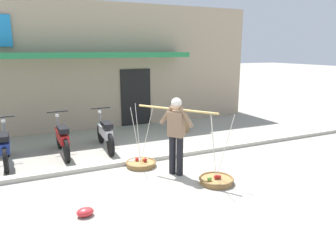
# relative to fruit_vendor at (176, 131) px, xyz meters

# --- Properties ---
(ground_plane) EXTENTS (90.00, 90.00, 0.00)m
(ground_plane) POSITION_rel_fruit_vendor_xyz_m (-0.30, 0.36, -0.98)
(ground_plane) COLOR #9E998C
(sidewalk_curb) EXTENTS (20.00, 0.24, 0.10)m
(sidewalk_curb) POSITION_rel_fruit_vendor_xyz_m (-0.30, 1.06, -0.93)
(sidewalk_curb) COLOR #BAB4A5
(sidewalk_curb) RESTS_ON ground
(fruit_vendor) EXTENTS (1.12, 1.58, 1.70)m
(fruit_vendor) POSITION_rel_fruit_vendor_xyz_m (0.00, 0.00, 0.00)
(fruit_vendor) COLOR black
(fruit_vendor) RESTS_ON ground
(fruit_basket_left_side) EXTENTS (0.72, 0.72, 1.45)m
(fruit_basket_left_side) POSITION_rel_fruit_vendor_xyz_m (0.54, -0.78, -0.91)
(fruit_basket_left_side) COLOR #9E7542
(fruit_basket_left_side) RESTS_ON ground
(fruit_basket_right_side) EXTENTS (0.72, 0.72, 1.45)m
(fruit_basket_right_side) POSITION_rel_fruit_vendor_xyz_m (-0.54, 0.78, -0.91)
(fruit_basket_right_side) COLOR #9E7542
(fruit_basket_right_side) RESTS_ON ground
(motorcycle_nearest_shop) EXTENTS (0.54, 1.82, 1.09)m
(motorcycle_nearest_shop) POSITION_rel_fruit_vendor_xyz_m (-3.40, 2.20, -0.53)
(motorcycle_nearest_shop) COLOR black
(motorcycle_nearest_shop) RESTS_ON ground
(motorcycle_second_in_row) EXTENTS (0.54, 1.82, 1.09)m
(motorcycle_second_in_row) POSITION_rel_fruit_vendor_xyz_m (-2.10, 2.35, -0.53)
(motorcycle_second_in_row) COLOR black
(motorcycle_second_in_row) RESTS_ON ground
(motorcycle_third_in_row) EXTENTS (0.54, 1.82, 1.09)m
(motorcycle_third_in_row) POSITION_rel_fruit_vendor_xyz_m (-0.98, 2.38, -0.53)
(motorcycle_third_in_row) COLOR black
(motorcycle_third_in_row) RESTS_ON ground
(storefront_building) EXTENTS (13.00, 6.00, 4.20)m
(storefront_building) POSITION_rel_fruit_vendor_xyz_m (-1.21, 7.30, 1.12)
(storefront_building) COLOR tan
(storefront_building) RESTS_ON ground
(plastic_litter_bag) EXTENTS (0.28, 0.22, 0.14)m
(plastic_litter_bag) POSITION_rel_fruit_vendor_xyz_m (-2.15, -0.98, -0.91)
(plastic_litter_bag) COLOR red
(plastic_litter_bag) RESTS_ON ground
(wooden_crate) EXTENTS (0.44, 0.36, 0.32)m
(wooden_crate) POSITION_rel_fruit_vendor_xyz_m (1.72, 3.18, -0.82)
(wooden_crate) COLOR olive
(wooden_crate) RESTS_ON ground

